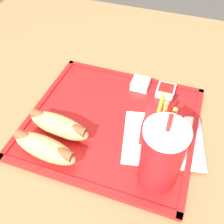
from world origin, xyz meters
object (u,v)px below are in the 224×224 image
hot_dog_near (59,125)px  sauce_cup_mayo (142,84)px  soda_cup (161,156)px  fries_carton (162,128)px  hot_dog_far (45,148)px  sauce_cup_ketchup (166,91)px

hot_dog_near → sauce_cup_mayo: (-0.13, -0.21, -0.01)m
soda_cup → fries_carton: bearing=-81.6°
soda_cup → hot_dog_far: 0.23m
fries_carton → hot_dog_far: bearing=29.4°
soda_cup → hot_dog_near: size_ratio=1.21×
hot_dog_far → hot_dog_near: same height
soda_cup → hot_dog_far: size_ratio=1.20×
hot_dog_near → hot_dog_far: bearing=90.0°
hot_dog_far → sauce_cup_mayo: (-0.13, -0.27, -0.01)m
soda_cup → fries_carton: size_ratio=1.51×
hot_dog_near → sauce_cup_mayo: hot_dog_near is taller
soda_cup → sauce_cup_ketchup: bearing=-82.7°
hot_dog_far → sauce_cup_mayo: 0.30m
sauce_cup_mayo → fries_carton: bearing=118.5°
sauce_cup_mayo → hot_dog_near: bearing=57.7°
soda_cup → hot_dog_near: bearing=-9.1°
sauce_cup_mayo → sauce_cup_ketchup: same height
soda_cup → sauce_cup_mayo: 0.27m
sauce_cup_ketchup → soda_cup: bearing=97.3°
hot_dog_near → fries_carton: 0.22m
hot_dog_far → fries_carton: fries_carton is taller
hot_dog_near → soda_cup: bearing=170.9°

